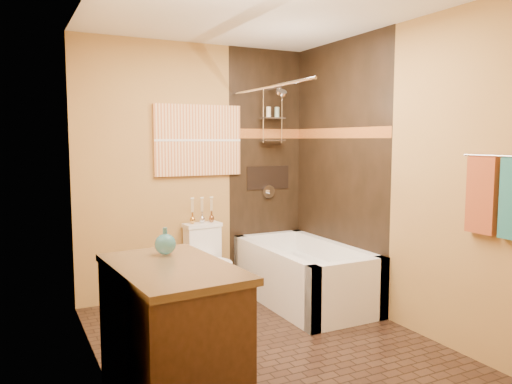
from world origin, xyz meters
TOP-DOWN VIEW (x-y plane):
  - floor at (0.00, 0.00)m, footprint 3.00×3.00m
  - wall_left at (-1.20, 0.00)m, footprint 0.02×3.00m
  - wall_right at (1.20, 0.00)m, footprint 0.02×3.00m
  - wall_back at (0.00, 1.50)m, footprint 2.40×0.02m
  - wall_front at (0.00, -1.50)m, footprint 2.40×0.02m
  - ceiling at (0.00, 0.00)m, footprint 3.00×3.00m
  - alcove_tile_back at (0.78, 1.49)m, footprint 0.85×0.01m
  - alcove_tile_right at (1.19, 0.75)m, footprint 0.01×1.50m
  - mosaic_band_back at (0.78, 1.48)m, footprint 0.85×0.01m
  - mosaic_band_right at (1.18, 0.75)m, footprint 0.01×1.50m
  - alcove_niche at (0.80, 1.48)m, footprint 0.50×0.01m
  - shower_fixtures at (0.80, 1.38)m, footprint 0.24×0.33m
  - curtain_rod at (0.40, 0.75)m, footprint 0.03×1.55m
  - towel_bar at (1.15, -1.05)m, footprint 0.02×0.55m
  - towel_rust at (1.16, -0.92)m, footprint 0.05×0.22m
  - sunset_painting at (0.01, 1.48)m, footprint 0.90×0.04m
  - vanity_mirror at (-1.19, -0.60)m, footprint 0.01×1.00m
  - bathtub at (0.80, 0.75)m, footprint 0.80×1.50m
  - toilet at (0.01, 1.23)m, footprint 0.38×0.56m
  - vanity at (-0.92, -0.60)m, footprint 0.67×1.02m
  - teal_bottle at (-0.87, -0.34)m, footprint 0.16×0.16m
  - bud_vases at (0.01, 1.39)m, footprint 0.26×0.05m

SIDE VIEW (x-z plane):
  - floor at x=0.00m, z-range 0.00..0.00m
  - bathtub at x=0.80m, z-range -0.05..0.50m
  - toilet at x=0.01m, z-range 0.00..0.73m
  - vanity at x=-0.92m, z-range 0.00..0.87m
  - bud_vases at x=0.01m, z-range 0.74..0.99m
  - teal_bottle at x=-0.87m, z-range 0.85..1.05m
  - alcove_niche at x=0.80m, z-range 1.02..1.27m
  - towel_rust at x=1.16m, z-range 0.92..1.44m
  - wall_left at x=-1.20m, z-range 0.00..2.50m
  - wall_right at x=1.20m, z-range 0.00..2.50m
  - wall_back at x=0.00m, z-range 0.00..2.50m
  - wall_front at x=0.00m, z-range 0.00..2.50m
  - alcove_tile_back at x=0.78m, z-range 0.00..2.50m
  - alcove_tile_right at x=1.19m, z-range 0.00..2.50m
  - towel_bar at x=1.15m, z-range 1.44..1.46m
  - vanity_mirror at x=-1.19m, z-range 1.05..1.95m
  - sunset_painting at x=0.01m, z-range 1.20..1.90m
  - mosaic_band_back at x=0.78m, z-range 1.57..1.67m
  - mosaic_band_right at x=1.18m, z-range 1.57..1.67m
  - shower_fixtures at x=0.80m, z-range 1.08..2.25m
  - curtain_rod at x=0.40m, z-range 2.01..2.03m
  - ceiling at x=0.00m, z-range 2.50..2.50m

